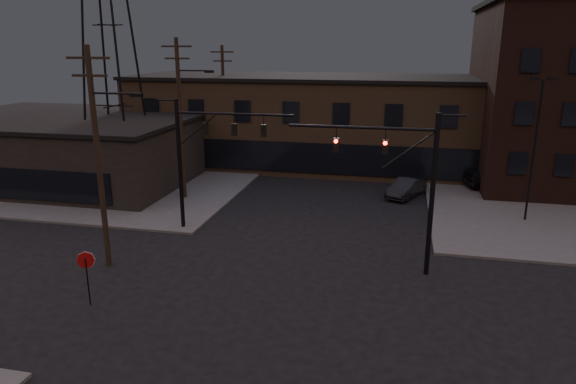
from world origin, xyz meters
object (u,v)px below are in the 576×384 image
object	(u,v)px
traffic_signal_near	(409,177)
car_crossing	(406,188)
traffic_signal_far	(199,150)
parked_car_lot_b	(559,185)
stop_sign	(86,266)
parked_car_lot_a	(497,178)

from	to	relation	value
traffic_signal_near	car_crossing	world-z (taller)	traffic_signal_near
traffic_signal_near	traffic_signal_far	size ratio (longest dim) A/B	1.00
traffic_signal_far	parked_car_lot_b	world-z (taller)	traffic_signal_far
traffic_signal_near	stop_sign	world-z (taller)	traffic_signal_near
parked_car_lot_b	car_crossing	xyz separation A→B (m)	(-11.19, -2.60, -0.14)
traffic_signal_near	stop_sign	distance (m)	15.17
parked_car_lot_a	car_crossing	bearing A→B (deg)	98.36
parked_car_lot_a	traffic_signal_far	bearing A→B (deg)	107.18
parked_car_lot_a	traffic_signal_near	bearing A→B (deg)	139.39
traffic_signal_near	parked_car_lot_b	xyz separation A→B (m)	(11.33, 16.24, -4.08)
traffic_signal_far	parked_car_lot_a	world-z (taller)	traffic_signal_far
traffic_signal_far	parked_car_lot_b	distance (m)	26.97
parked_car_lot_a	parked_car_lot_b	world-z (taller)	parked_car_lot_a
car_crossing	traffic_signal_near	bearing A→B (deg)	-66.27
traffic_signal_far	car_crossing	bearing A→B (deg)	39.69
traffic_signal_near	car_crossing	size ratio (longest dim) A/B	1.85
traffic_signal_far	stop_sign	distance (m)	10.55
stop_sign	car_crossing	bearing A→B (deg)	56.15
stop_sign	traffic_signal_far	bearing A→B (deg)	82.68
traffic_signal_near	parked_car_lot_a	distance (m)	18.89
stop_sign	parked_car_lot_a	world-z (taller)	stop_sign
traffic_signal_far	stop_sign	xyz separation A→B (m)	(-1.28, -9.99, -3.17)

